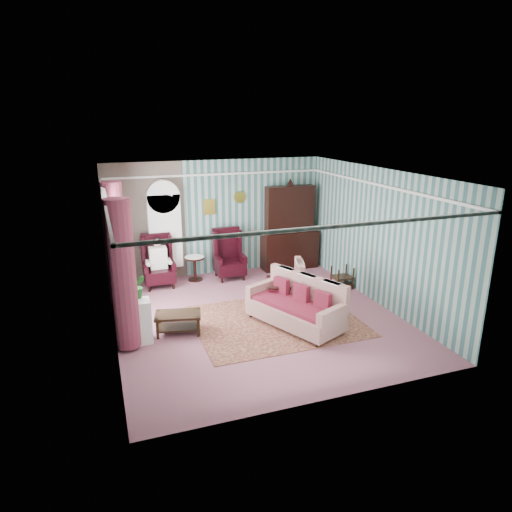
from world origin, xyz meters
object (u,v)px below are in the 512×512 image
object	(u,v)px
seated_woman	(158,263)
sofa	(295,299)
bookcase	(165,236)
nest_table	(342,277)
wingback_right	(229,254)
floral_armchair	(284,284)
coffee_table	(178,323)
dresser_hutch	(290,225)
round_side_table	(195,269)
wingback_left	(158,261)
plant_stand	(135,322)

from	to	relation	value
seated_woman	sofa	size ratio (longest dim) A/B	0.60
bookcase	nest_table	xyz separation A→B (m)	(3.82, -1.94, -0.85)
wingback_right	nest_table	xyz separation A→B (m)	(2.32, -1.55, -0.35)
seated_woman	floral_armchair	bearing A→B (deg)	-43.59
coffee_table	sofa	bearing A→B (deg)	-11.39
seated_woman	floral_armchair	world-z (taller)	seated_woman
nest_table	sofa	bearing A→B (deg)	-141.62
dresser_hutch	round_side_table	bearing A→B (deg)	-177.36
nest_table	sofa	xyz separation A→B (m)	(-1.90, -1.51, 0.28)
dresser_hutch	coffee_table	distance (m)	4.66
nest_table	coffee_table	xyz separation A→B (m)	(-4.09, -1.07, -0.07)
dresser_hutch	nest_table	bearing A→B (deg)	-72.61
dresser_hutch	wingback_right	xyz separation A→B (m)	(-1.75, -0.27, -0.55)
coffee_table	round_side_table	bearing A→B (deg)	71.64
round_side_table	bookcase	bearing A→B (deg)	159.73
wingback_left	nest_table	world-z (taller)	wingback_left
bookcase	wingback_left	distance (m)	0.68
sofa	wingback_right	bearing A→B (deg)	-16.19
wingback_left	coffee_table	distance (m)	2.65
dresser_hutch	seated_woman	size ratio (longest dim) A/B	2.00
wingback_right	coffee_table	distance (m)	3.19
plant_stand	coffee_table	bearing A→B (deg)	9.66
dresser_hutch	coffee_table	world-z (taller)	dresser_hutch
round_side_table	nest_table	xyz separation A→B (m)	(3.17, -1.70, -0.03)
nest_table	floral_armchair	world-z (taller)	floral_armchair
round_side_table	dresser_hutch	bearing A→B (deg)	2.64
round_side_table	floral_armchair	world-z (taller)	floral_armchair
wingback_left	round_side_table	xyz separation A→B (m)	(0.90, 0.15, -0.33)
seated_woman	round_side_table	size ratio (longest dim) A/B	1.97
bookcase	nest_table	size ratio (longest dim) A/B	4.15
wingback_left	seated_woman	xyz separation A→B (m)	(0.00, 0.00, -0.04)
sofa	floral_armchair	distance (m)	0.88
coffee_table	seated_woman	bearing A→B (deg)	89.60
bookcase	nest_table	distance (m)	4.37
seated_woman	plant_stand	xyz separation A→B (m)	(-0.80, -2.75, -0.19)
dresser_hutch	coffee_table	xyz separation A→B (m)	(-3.52, -2.89, -0.98)
wingback_left	nest_table	xyz separation A→B (m)	(4.07, -1.55, -0.35)
wingback_left	dresser_hutch	bearing A→B (deg)	4.41
bookcase	coffee_table	bearing A→B (deg)	-95.10
seated_woman	nest_table	distance (m)	4.37
seated_woman	wingback_right	bearing A→B (deg)	0.00
sofa	nest_table	bearing A→B (deg)	-75.57
bookcase	round_side_table	distance (m)	1.07
dresser_hutch	nest_table	xyz separation A→B (m)	(0.57, -1.82, -0.91)
round_side_table	sofa	xyz separation A→B (m)	(1.27, -3.21, 0.25)
sofa	coffee_table	world-z (taller)	sofa
dresser_hutch	nest_table	distance (m)	2.11
wingback_right	dresser_hutch	bearing A→B (deg)	8.77
wingback_right	seated_woman	world-z (taller)	wingback_right
sofa	floral_armchair	world-z (taller)	sofa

